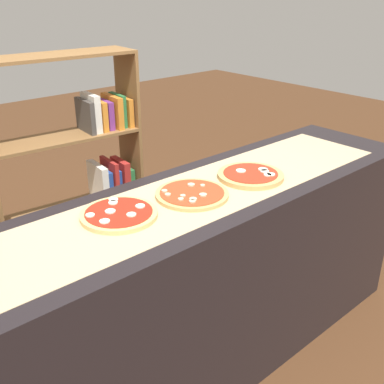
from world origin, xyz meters
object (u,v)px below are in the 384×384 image
(pizza_mozzarella_0, at_px, (119,214))
(pizza_mushroom_1, at_px, (191,194))
(bookshelf, at_px, (87,181))
(pizza_mozzarella_2, at_px, (251,175))

(pizza_mozzarella_0, distance_m, pizza_mushroom_1, 0.33)
(pizza_mushroom_1, height_order, bookshelf, bookshelf)
(pizza_mozzarella_0, xyz_separation_m, bookshelf, (0.43, 1.04, -0.32))
(pizza_mozzarella_0, height_order, pizza_mushroom_1, pizza_mozzarella_0)
(pizza_mushroom_1, height_order, pizza_mozzarella_2, pizza_mozzarella_2)
(pizza_mozzarella_0, distance_m, pizza_mozzarella_2, 0.66)
(pizza_mozzarella_0, xyz_separation_m, pizza_mushroom_1, (0.33, -0.04, -0.00))
(pizza_mozzarella_0, xyz_separation_m, pizza_mozzarella_2, (0.66, -0.07, 0.00))
(pizza_mozzarella_2, bearing_deg, pizza_mozzarella_0, 173.63)
(pizza_mozzarella_0, bearing_deg, pizza_mushroom_1, -7.18)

